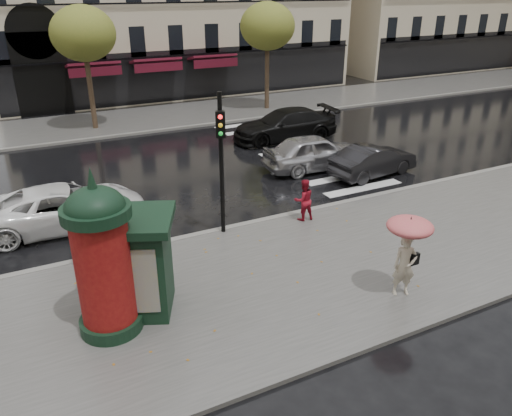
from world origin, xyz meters
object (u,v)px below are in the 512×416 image
woman_umbrella (408,244)px  morris_column (102,256)px  man_burgundy (86,238)px  car_black (285,125)px  newsstand (131,263)px  car_darkgrey (373,160)px  woman_red (304,200)px  car_silver (315,152)px  car_white (65,207)px  traffic_light (221,152)px

woman_umbrella → morris_column: (-7.10, 1.99, 0.45)m
man_burgundy → car_black: (11.62, 9.03, -0.26)m
newsstand → car_darkgrey: (11.64, 5.17, -0.76)m
car_darkgrey → car_black: 6.43m
woman_red → car_darkgrey: size_ratio=0.36×
car_silver → morris_column: bearing=129.6°
newsstand → woman_red: bearing=21.3°
car_silver → man_burgundy: bearing=117.1°
car_darkgrey → car_white: 12.50m
morris_column → car_black: (11.65, 12.08, -1.25)m
man_burgundy → traffic_light: traffic_light is taller
man_burgundy → car_black: bearing=-123.6°
traffic_light → newsstand: bearing=-141.8°
man_burgundy → morris_column: morris_column is taller
woman_umbrella → car_darkgrey: (5.25, 7.68, -0.93)m
traffic_light → car_white: (-4.47, 3.03, -2.16)m
man_burgundy → car_white: bearing=-68.7°
car_darkgrey → car_white: car_white is taller
woman_umbrella → traffic_light: size_ratio=0.49×
car_darkgrey → morris_column: bearing=107.4°
woman_red → traffic_light: size_ratio=0.32×
woman_umbrella → car_darkgrey: 9.35m
car_white → car_black: (11.78, 5.68, 0.08)m
car_white → car_black: size_ratio=0.94×
car_white → traffic_light: bearing=-120.8°
man_burgundy → car_darkgrey: size_ratio=0.47×
newsstand → car_darkgrey: size_ratio=0.65×
morris_column → traffic_light: 5.56m
man_burgundy → morris_column: bearing=108.1°
car_silver → car_darkgrey: (1.81, -1.79, -0.12)m
woman_umbrella → morris_column: bearing=164.3°
woman_umbrella → man_burgundy: 8.70m
woman_red → car_white: 8.06m
woman_red → woman_umbrella: bearing=94.1°
car_silver → car_white: 10.73m
traffic_light → car_white: bearing=145.9°
traffic_light → car_silver: (6.21, 4.11, -2.10)m
car_silver → car_white: car_silver is taller
traffic_light → car_black: bearing=50.0°
car_silver → car_darkgrey: 2.55m
traffic_light → car_darkgrey: 8.64m
newsstand → man_burgundy: bearing=105.2°
car_darkgrey → car_black: bearing=-1.1°
woman_red → car_darkgrey: woman_red is taller
woman_red → newsstand: (-6.48, -2.53, 0.58)m
woman_umbrella → woman_red: 5.09m
newsstand → car_white: newsstand is taller
car_silver → car_black: size_ratio=0.84×
car_silver → newsstand: bearing=129.6°
car_silver → car_white: bearing=100.0°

